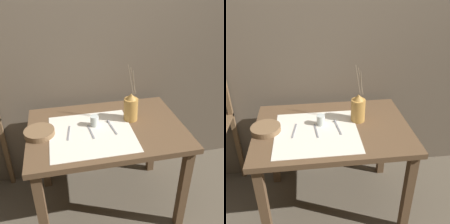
{
  "view_description": "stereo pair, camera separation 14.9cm",
  "coord_description": "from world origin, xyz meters",
  "views": [
    {
      "loc": [
        -0.3,
        -1.56,
        1.78
      ],
      "look_at": [
        0.04,
        0.0,
        0.88
      ],
      "focal_mm": 42.0,
      "sensor_mm": 36.0,
      "label": 1
    },
    {
      "loc": [
        -0.16,
        -1.58,
        1.78
      ],
      "look_at": [
        0.04,
        0.0,
        0.88
      ],
      "focal_mm": 42.0,
      "sensor_mm": 36.0,
      "label": 2
    }
  ],
  "objects": [
    {
      "name": "ground_plane",
      "position": [
        0.0,
        0.0,
        0.0
      ],
      "size": [
        12.0,
        12.0,
        0.0
      ],
      "primitive_type": "plane",
      "color": "brown"
    },
    {
      "name": "knife_center",
      "position": [
        -0.12,
        -0.04,
        0.77
      ],
      "size": [
        0.03,
        0.18,
        0.0
      ],
      "color": "gray",
      "rests_on": "wooden_table"
    },
    {
      "name": "linen_cloth",
      "position": [
        -0.12,
        -0.06,
        0.76
      ],
      "size": [
        0.58,
        0.55,
        0.0
      ],
      "color": "silver",
      "rests_on": "wooden_table"
    },
    {
      "name": "pitcher_with_flowers",
      "position": [
        0.2,
        0.07,
        0.86
      ],
      "size": [
        0.1,
        0.1,
        0.43
      ],
      "color": "#B7843D",
      "rests_on": "wooden_table"
    },
    {
      "name": "wooden_bowl",
      "position": [
        -0.47,
        -0.0,
        0.78
      ],
      "size": [
        0.21,
        0.21,
        0.04
      ],
      "color": "brown",
      "rests_on": "wooden_table"
    },
    {
      "name": "fork_outer",
      "position": [
        -0.27,
        -0.02,
        0.77
      ],
      "size": [
        0.04,
        0.18,
        0.0
      ],
      "color": "gray",
      "rests_on": "wooden_table"
    },
    {
      "name": "stone_wall_back",
      "position": [
        0.0,
        0.5,
        1.2
      ],
      "size": [
        7.0,
        0.06,
        2.4
      ],
      "color": "brown",
      "rests_on": "ground_plane"
    },
    {
      "name": "glass_tumbler_near",
      "position": [
        -0.08,
        0.04,
        0.8
      ],
      "size": [
        0.06,
        0.06,
        0.08
      ],
      "color": "silver",
      "rests_on": "wooden_table"
    },
    {
      "name": "wooden_table",
      "position": [
        0.0,
        0.0,
        0.65
      ],
      "size": [
        1.11,
        0.77,
        0.76
      ],
      "color": "brown",
      "rests_on": "ground_plane"
    },
    {
      "name": "spoon_outer",
      "position": [
        0.03,
        0.03,
        0.77
      ],
      "size": [
        0.04,
        0.19,
        0.02
      ],
      "color": "gray",
      "rests_on": "wooden_table"
    }
  ]
}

